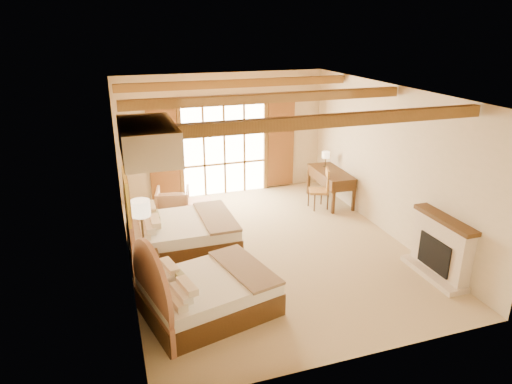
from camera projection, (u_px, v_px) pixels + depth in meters
name	position (u px, v px, depth m)	size (l,w,h in m)	color
floor	(268.00, 248.00, 9.45)	(7.00, 7.00, 0.00)	tan
wall_back	(223.00, 135.00, 12.00)	(5.50, 5.50, 0.00)	beige
wall_left	(123.00, 190.00, 8.08)	(7.00, 7.00, 0.00)	beige
wall_right	(390.00, 162.00, 9.69)	(7.00, 7.00, 0.00)	beige
ceiling	(269.00, 91.00, 8.32)	(7.00, 7.00, 0.00)	#BA7442
ceiling_beams	(269.00, 98.00, 8.37)	(5.39, 4.60, 0.18)	brown
french_doors	(224.00, 148.00, 12.07)	(3.95, 0.08, 2.60)	white
fireplace	(440.00, 250.00, 8.25)	(0.46, 1.40, 1.16)	beige
painting	(127.00, 196.00, 7.37)	(0.06, 0.95, 0.75)	gold
canopy_valance	(148.00, 140.00, 5.93)	(0.70, 1.40, 0.45)	beige
bed_near	(200.00, 292.00, 7.20)	(2.29, 1.90, 1.29)	#4E3115
bed_far	(174.00, 232.00, 9.16)	(2.12, 1.67, 1.40)	#4E3115
nightstand	(147.00, 266.00, 8.22)	(0.44, 0.44, 0.53)	#4E3115
floor_lamp	(141.00, 213.00, 7.76)	(0.33, 0.33, 1.57)	#3C2F1C
armchair	(173.00, 203.00, 10.85)	(0.76, 0.78, 0.71)	tan
ottoman	(199.00, 210.00, 10.78)	(0.59, 0.59, 0.43)	#B6724E
desk	(330.00, 185.00, 11.70)	(0.72, 1.58, 0.84)	#4E3115
desk_chair	(319.00, 196.00, 11.37)	(0.59, 0.58, 1.02)	#B58D37
desk_lamp	(326.00, 155.00, 11.83)	(0.20, 0.20, 0.40)	#3C2F1C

